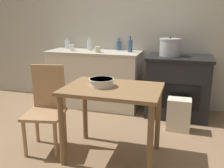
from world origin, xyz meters
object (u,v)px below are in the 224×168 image
(bottle_left, at_px, (67,44))
(cup_center_right, at_px, (72,48))
(bottle_mid_left, at_px, (90,45))
(stock_pot, at_px, (170,47))
(cup_center, at_px, (98,50))
(flour_sack, at_px, (179,114))
(work_table, at_px, (113,99))
(mixing_bowl_large, at_px, (101,82))
(bottle_far_left, at_px, (130,46))
(stove, at_px, (178,86))
(chair, at_px, (46,106))
(bottle_center_left, at_px, (119,45))

(bottle_left, height_order, cup_center_right, bottle_left)
(bottle_mid_left, xyz_separation_m, cup_center_right, (-0.24, -0.15, -0.04))
(stock_pot, bearing_deg, bottle_mid_left, 175.38)
(bottle_mid_left, relative_size, cup_center, 2.47)
(stock_pot, relative_size, bottle_mid_left, 1.34)
(flour_sack, relative_size, cup_center_right, 4.23)
(work_table, relative_size, flour_sack, 2.26)
(mixing_bowl_large, bearing_deg, cup_center_right, 125.45)
(bottle_far_left, height_order, bottle_left, bottle_far_left)
(work_table, bearing_deg, flour_sack, 53.49)
(work_table, distance_m, cup_center_right, 1.76)
(work_table, distance_m, mixing_bowl_large, 0.21)
(stove, height_order, chair, chair)
(flour_sack, height_order, mixing_bowl_large, mixing_bowl_large)
(stock_pot, bearing_deg, work_table, -107.34)
(bottle_far_left, bearing_deg, chair, -111.59)
(bottle_far_left, distance_m, cup_center_right, 0.92)
(bottle_mid_left, bearing_deg, cup_center, -44.95)
(mixing_bowl_large, relative_size, cup_center, 2.75)
(bottle_far_left, distance_m, bottle_left, 1.13)
(flour_sack, bearing_deg, mixing_bowl_large, -131.19)
(stove, relative_size, stock_pot, 2.99)
(chair, xyz_separation_m, cup_center, (0.13, 1.30, 0.46))
(chair, relative_size, mixing_bowl_large, 3.67)
(chair, relative_size, stock_pot, 3.05)
(bottle_mid_left, height_order, cup_center, bottle_mid_left)
(chair, height_order, stock_pot, stock_pot)
(flour_sack, relative_size, bottle_far_left, 1.71)
(cup_center_right, bearing_deg, flour_sack, -16.17)
(work_table, xyz_separation_m, chair, (-0.75, -0.01, -0.15))
(stock_pot, relative_size, cup_center_right, 3.04)
(work_table, relative_size, bottle_left, 5.28)
(cup_center, distance_m, cup_center_right, 0.46)
(stove, height_order, bottle_far_left, bottle_far_left)
(bottle_mid_left, bearing_deg, mixing_bowl_large, -64.48)
(stove, distance_m, cup_center, 1.31)
(flour_sack, xyz_separation_m, cup_center_right, (-1.71, 0.50, 0.74))
(stock_pot, xyz_separation_m, bottle_far_left, (-0.60, 0.08, -0.01))
(flour_sack, distance_m, stock_pot, 0.99)
(stock_pot, bearing_deg, bottle_far_left, 172.66)
(stove, xyz_separation_m, flour_sack, (0.05, -0.54, -0.23))
(bottle_far_left, distance_m, bottle_center_left, 0.28)
(chair, distance_m, bottle_left, 1.79)
(stock_pot, distance_m, bottle_left, 1.74)
(mixing_bowl_large, xyz_separation_m, cup_center, (-0.51, 1.29, 0.15))
(chair, bearing_deg, mixing_bowl_large, -10.21)
(bottle_far_left, xyz_separation_m, bottle_center_left, (-0.23, 0.16, -0.02))
(stove, bearing_deg, bottle_far_left, 173.47)
(flour_sack, bearing_deg, bottle_mid_left, 156.11)
(mixing_bowl_large, distance_m, cup_center, 1.40)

